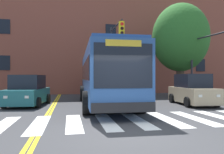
{
  "coord_description": "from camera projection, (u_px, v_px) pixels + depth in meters",
  "views": [
    {
      "loc": [
        -1.85,
        -6.25,
        1.66
      ],
      "look_at": [
        0.53,
        5.92,
        1.7
      ],
      "focal_mm": 35.0,
      "sensor_mm": 36.0,
      "label": 1
    }
  ],
  "objects": [
    {
      "name": "crosswalk",
      "position": [
        122.0,
        121.0,
        8.4
      ],
      "size": [
        14.05,
        3.36,
        0.01
      ],
      "color": "white",
      "rests_on": "ground"
    },
    {
      "name": "city_bus",
      "position": [
        105.0,
        76.0,
        13.36
      ],
      "size": [
        3.14,
        11.11,
        3.3
      ],
      "color": "#2D5699",
      "rests_on": "ground"
    },
    {
      "name": "lane_line_yellow_outer",
      "position": [
        61.0,
        94.0,
        21.59
      ],
      "size": [
        0.12,
        36.0,
        0.01
      ],
      "primitive_type": "cube",
      "color": "gold",
      "rests_on": "ground"
    },
    {
      "name": "ground_plane",
      "position": [
        133.0,
        134.0,
        6.48
      ],
      "size": [
        120.0,
        120.0,
        0.0
      ],
      "primitive_type": "plane",
      "color": "#38383A"
    },
    {
      "name": "building_facade",
      "position": [
        61.0,
        40.0,
        26.25
      ],
      "size": [
        38.84,
        9.33,
        12.35
      ],
      "color": "brown",
      "rests_on": "ground"
    },
    {
      "name": "lane_line_yellow_inner",
      "position": [
        59.0,
        95.0,
        21.56
      ],
      "size": [
        0.12,
        36.0,
        0.01
      ],
      "primitive_type": "cube",
      "color": "gold",
      "rests_on": "ground"
    },
    {
      "name": "car_red_behind_bus",
      "position": [
        100.0,
        86.0,
        22.24
      ],
      "size": [
        2.06,
        4.11,
        1.81
      ],
      "color": "#AD1E1E",
      "rests_on": "ground"
    },
    {
      "name": "traffic_light_near_corner",
      "position": [
        209.0,
        53.0,
        15.33
      ],
      "size": [
        0.68,
        4.45,
        4.98
      ],
      "color": "#28282D",
      "rests_on": "ground"
    },
    {
      "name": "car_teal_near_lane",
      "position": [
        28.0,
        92.0,
        13.0
      ],
      "size": [
        2.42,
        3.83,
        1.83
      ],
      "color": "#236B70",
      "rests_on": "ground"
    },
    {
      "name": "street_tree_curbside_large",
      "position": [
        180.0,
        38.0,
        18.75
      ],
      "size": [
        6.73,
        6.73,
        8.03
      ],
      "color": "#4C3D2D",
      "rests_on": "ground"
    },
    {
      "name": "traffic_light_overhead",
      "position": [
        115.0,
        47.0,
        16.99
      ],
      "size": [
        0.34,
        3.98,
        5.96
      ],
      "color": "#28282D",
      "rests_on": "ground"
    },
    {
      "name": "car_tan_far_lane",
      "position": [
        192.0,
        91.0,
        13.45
      ],
      "size": [
        2.2,
        3.98,
        1.89
      ],
      "color": "tan",
      "rests_on": "ground"
    }
  ]
}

